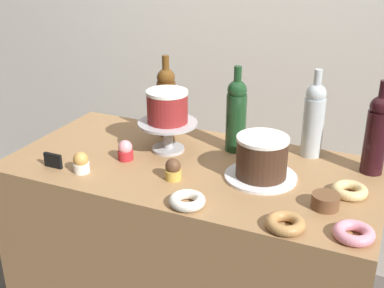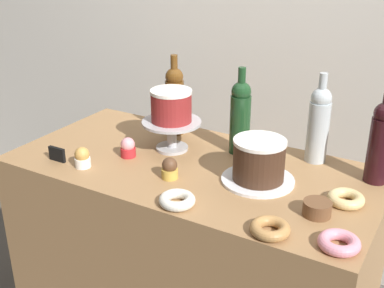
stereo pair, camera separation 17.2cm
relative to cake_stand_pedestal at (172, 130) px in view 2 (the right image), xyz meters
name	(u,v)px [view 2 (the right image)]	position (x,y,z in m)	size (l,w,h in m)	color
back_wall	(288,16)	(0.13, 0.82, 0.32)	(6.00, 0.05, 2.60)	silver
display_counter	(192,268)	(0.13, -0.08, -0.53)	(1.31, 0.65, 0.90)	#997047
cake_stand_pedestal	(172,130)	(0.00, 0.00, 0.00)	(0.22, 0.22, 0.12)	#B2B2B7
white_layer_cake	(171,106)	(0.00, 0.00, 0.10)	(0.15, 0.15, 0.12)	maroon
silver_serving_platter	(258,180)	(0.39, -0.08, -0.07)	(0.24, 0.24, 0.01)	white
chocolate_round_cake	(259,159)	(0.39, -0.08, 0.00)	(0.17, 0.17, 0.14)	#3D2619
wine_bottle_dark_red	(381,141)	(0.72, 0.12, 0.07)	(0.08, 0.08, 0.33)	black
wine_bottle_green	(240,116)	(0.23, 0.11, 0.07)	(0.08, 0.08, 0.33)	#193D1E
wine_bottle_clear	(319,123)	(0.50, 0.18, 0.07)	(0.08, 0.08, 0.33)	#B2BCC1
wine_bottle_amber	(175,99)	(-0.08, 0.15, 0.07)	(0.08, 0.08, 0.33)	#5B3814
cupcake_chocolate	(170,169)	(0.12, -0.21, -0.04)	(0.06, 0.06, 0.07)	gold
cupcake_strawberry	(128,148)	(-0.10, -0.14, -0.04)	(0.06, 0.06, 0.07)	red
cupcake_caramel	(82,158)	(-0.19, -0.29, -0.04)	(0.06, 0.06, 0.07)	white
donut_glazed	(346,198)	(0.68, -0.07, -0.06)	(0.11, 0.11, 0.03)	#E0C17F
donut_sugar	(177,200)	(0.24, -0.34, -0.06)	(0.11, 0.11, 0.03)	silver
donut_pink	(339,243)	(0.72, -0.32, -0.06)	(0.11, 0.11, 0.03)	pink
donut_maple	(270,229)	(0.54, -0.35, -0.06)	(0.11, 0.11, 0.03)	#B27F47
cookie_stack	(317,208)	(0.62, -0.19, -0.06)	(0.08, 0.08, 0.04)	brown
price_sign_chalkboard	(57,154)	(-0.30, -0.30, -0.05)	(0.07, 0.01, 0.05)	black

